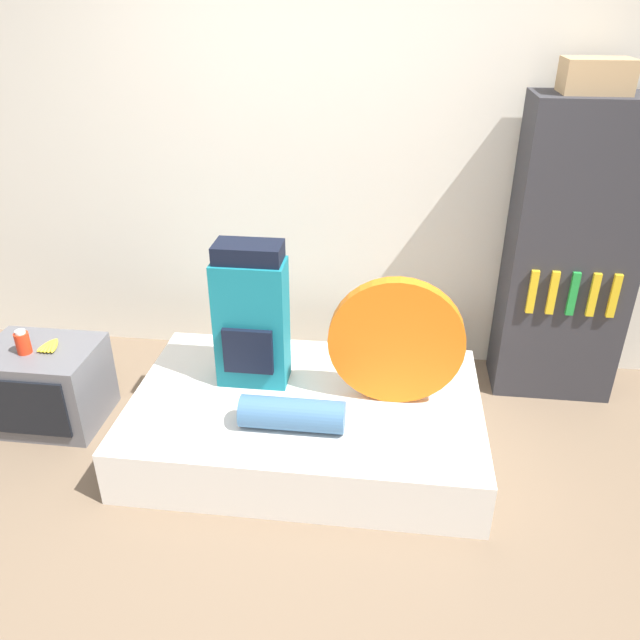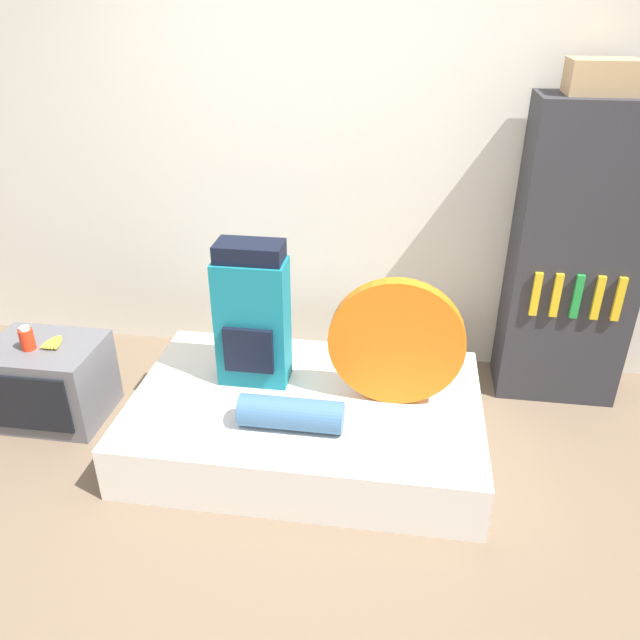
% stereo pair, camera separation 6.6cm
% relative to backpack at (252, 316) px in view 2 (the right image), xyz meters
% --- Properties ---
extents(ground_plane, '(16.00, 16.00, 0.00)m').
position_rel_backpack_xyz_m(ground_plane, '(0.29, -0.82, -0.66)').
color(ground_plane, brown).
extents(wall_back, '(8.00, 0.05, 2.60)m').
position_rel_backpack_xyz_m(wall_back, '(0.29, 0.85, 0.64)').
color(wall_back, silver).
rests_on(wall_back, ground_plane).
extents(bed, '(1.77, 1.14, 0.29)m').
position_rel_backpack_xyz_m(bed, '(0.30, -0.13, -0.52)').
color(bed, silver).
rests_on(bed, ground_plane).
extents(backpack, '(0.36, 0.23, 0.77)m').
position_rel_backpack_xyz_m(backpack, '(0.00, 0.00, 0.00)').
color(backpack, '#14707F').
rests_on(backpack, bed).
extents(tent_bag, '(0.66, 0.07, 0.66)m').
position_rel_backpack_xyz_m(tent_bag, '(0.73, -0.09, -0.04)').
color(tent_bag, orange).
rests_on(tent_bag, bed).
extents(sleeping_roll, '(0.50, 0.16, 0.16)m').
position_rel_backpack_xyz_m(sleeping_roll, '(0.27, -0.39, -0.29)').
color(sleeping_roll, '#3D668E').
rests_on(sleeping_roll, bed).
extents(television, '(0.59, 0.47, 0.45)m').
position_rel_backpack_xyz_m(television, '(-1.14, -0.10, -0.44)').
color(television, '#5B5B60').
rests_on(television, ground_plane).
extents(canister, '(0.07, 0.07, 0.13)m').
position_rel_backpack_xyz_m(canister, '(-1.19, -0.14, -0.15)').
color(canister, red).
rests_on(canister, television).
extents(banana_bunch, '(0.11, 0.14, 0.03)m').
position_rel_backpack_xyz_m(banana_bunch, '(-1.08, -0.08, -0.20)').
color(banana_bunch, yellow).
rests_on(banana_bunch, television).
extents(bookshelf, '(0.66, 0.38, 1.68)m').
position_rel_backpack_xyz_m(bookshelf, '(1.66, 0.61, 0.18)').
color(bookshelf, '#2D2D33').
rests_on(bookshelf, ground_plane).
extents(cardboard_box, '(0.32, 0.22, 0.16)m').
position_rel_backpack_xyz_m(cardboard_box, '(1.62, 0.61, 1.10)').
color(cardboard_box, tan).
rests_on(cardboard_box, bookshelf).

